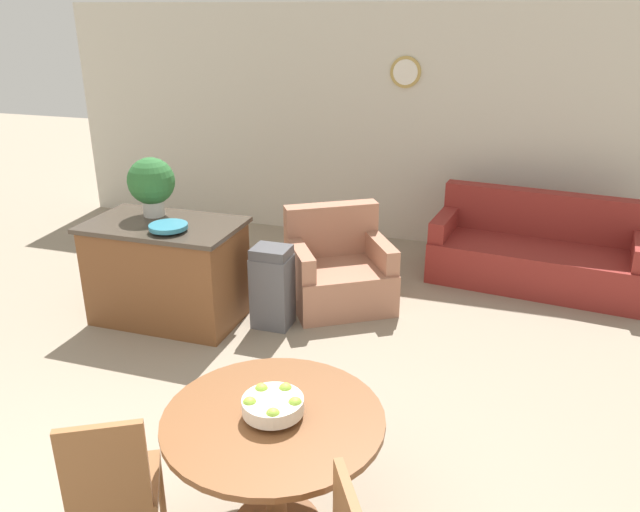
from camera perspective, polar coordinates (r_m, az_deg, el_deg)
wall_back at (r=7.44m, az=5.40°, el=11.73°), size 8.00×0.09×2.70m
dining_table at (r=3.32m, az=-4.21°, el=-16.70°), size 1.12×1.12×0.73m
dining_chair_near_left at (r=3.32m, az=-18.49°, el=-19.19°), size 0.57×0.57×0.93m
fruit_bowl at (r=3.18m, az=-4.33°, el=-13.39°), size 0.31×0.31×0.13m
kitchen_island at (r=5.69m, az=-13.77°, el=-1.36°), size 1.33×0.80×0.91m
teal_bowl at (r=5.29m, az=-13.69°, el=2.62°), size 0.32×0.32×0.06m
potted_plant at (r=5.68m, az=-15.16°, el=6.46°), size 0.41×0.41×0.52m
trash_bin at (r=5.45m, az=-4.37°, el=-2.86°), size 0.33×0.28×0.74m
couch at (r=6.69m, az=19.11°, el=0.11°), size 2.11×1.08×0.89m
armchair at (r=5.89m, az=1.69°, el=-1.55°), size 1.19×1.17×0.90m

